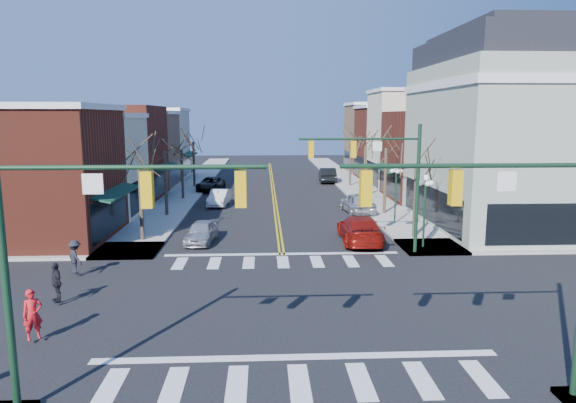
{
  "coord_description": "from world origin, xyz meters",
  "views": [
    {
      "loc": [
        -0.99,
        -19.92,
        7.63
      ],
      "look_at": [
        0.39,
        8.84,
        2.8
      ],
      "focal_mm": 32.0,
      "sensor_mm": 36.0,
      "label": 1
    }
  ],
  "objects": [
    {
      "name": "lamppost_corner",
      "position": [
        8.2,
        8.5,
        2.96
      ],
      "size": [
        0.36,
        0.36,
        4.33
      ],
      "color": "#14331E",
      "rests_on": "ground"
    },
    {
      "name": "car_left_far",
      "position": [
        -6.4,
        32.46,
        0.71
      ],
      "size": [
        2.8,
        5.27,
        1.41
      ],
      "primitive_type": "imported",
      "rotation": [
        0.0,
        0.0,
        -0.09
      ],
      "color": "black",
      "rests_on": "ground"
    },
    {
      "name": "sidewalk_left",
      "position": [
        -8.75,
        20.0,
        0.07
      ],
      "size": [
        3.5,
        70.0,
        0.15
      ],
      "primitive_type": "cube",
      "color": "#9E9B93",
      "rests_on": "ground"
    },
    {
      "name": "tree_right_d",
      "position": [
        8.4,
        35.0,
        2.48
      ],
      "size": [
        0.24,
        0.24,
        4.97
      ],
      "primitive_type": "cylinder",
      "color": "#382B21",
      "rests_on": "ground"
    },
    {
      "name": "bldg_left_stucco_b",
      "position": [
        -15.5,
        43.5,
        4.1
      ],
      "size": [
        10.0,
        8.0,
        8.2
      ],
      "primitive_type": "cube",
      "color": "beige",
      "rests_on": "ground"
    },
    {
      "name": "car_right_near",
      "position": [
        4.83,
        10.23,
        0.82
      ],
      "size": [
        2.48,
        5.74,
        1.65
      ],
      "primitive_type": "imported",
      "rotation": [
        0.0,
        0.0,
        3.11
      ],
      "color": "maroon",
      "rests_on": "ground"
    },
    {
      "name": "bldg_right_tan",
      "position": [
        15.5,
        49.0,
        4.5
      ],
      "size": [
        10.0,
        8.0,
        9.0
      ],
      "primitive_type": "cube",
      "color": "#9B7455",
      "rests_on": "ground"
    },
    {
      "name": "bldg_left_brick_a",
      "position": [
        -15.5,
        11.75,
        4.0
      ],
      "size": [
        10.0,
        8.5,
        8.0
      ],
      "primitive_type": "cube",
      "color": "maroon",
      "rests_on": "ground"
    },
    {
      "name": "car_left_mid",
      "position": [
        -4.8,
        23.66,
        0.68
      ],
      "size": [
        1.86,
        4.27,
        1.36
      ],
      "primitive_type": "imported",
      "rotation": [
        0.0,
        0.0,
        -0.1
      ],
      "color": "white",
      "rests_on": "ground"
    },
    {
      "name": "tree_left_a",
      "position": [
        -8.4,
        11.0,
        2.38
      ],
      "size": [
        0.24,
        0.24,
        4.76
      ],
      "primitive_type": "cylinder",
      "color": "#382B21",
      "rests_on": "ground"
    },
    {
      "name": "tree_right_c",
      "position": [
        8.4,
        27.0,
        2.42
      ],
      "size": [
        0.24,
        0.24,
        4.83
      ],
      "primitive_type": "cylinder",
      "color": "#382B21",
      "rests_on": "ground"
    },
    {
      "name": "traffic_mast_far_right",
      "position": [
        5.55,
        7.4,
        4.71
      ],
      "size": [
        6.6,
        0.28,
        7.2
      ],
      "color": "#14331E",
      "rests_on": "ground"
    },
    {
      "name": "ground",
      "position": [
        0.0,
        0.0,
        0.0
      ],
      "size": [
        160.0,
        160.0,
        0.0
      ],
      "primitive_type": "plane",
      "color": "black",
      "rests_on": "ground"
    },
    {
      "name": "tree_right_a",
      "position": [
        8.4,
        11.0,
        2.31
      ],
      "size": [
        0.24,
        0.24,
        4.62
      ],
      "primitive_type": "cylinder",
      "color": "#382B21",
      "rests_on": "ground"
    },
    {
      "name": "bldg_right_brick_a",
      "position": [
        15.5,
        25.75,
        4.0
      ],
      "size": [
        10.0,
        8.5,
        8.0
      ],
      "primitive_type": "cube",
      "color": "maroon",
      "rests_on": "ground"
    },
    {
      "name": "pedestrian_red_a",
      "position": [
        -8.8,
        -3.14,
        1.02
      ],
      "size": [
        0.76,
        0.7,
        1.74
      ],
      "primitive_type": "imported",
      "rotation": [
        0.0,
        0.0,
        0.61
      ],
      "color": "red",
      "rests_on": "sidewalk_left"
    },
    {
      "name": "bldg_left_tan",
      "position": [
        -15.5,
        35.75,
        3.9
      ],
      "size": [
        10.0,
        7.5,
        7.8
      ],
      "primitive_type": "cube",
      "color": "#9B7455",
      "rests_on": "ground"
    },
    {
      "name": "tree_left_b",
      "position": [
        -8.4,
        19.0,
        2.52
      ],
      "size": [
        0.24,
        0.24,
        5.04
      ],
      "primitive_type": "cylinder",
      "color": "#382B21",
      "rests_on": "ground"
    },
    {
      "name": "tree_left_d",
      "position": [
        -8.4,
        35.0,
        2.45
      ],
      "size": [
        0.24,
        0.24,
        4.9
      ],
      "primitive_type": "cylinder",
      "color": "#382B21",
      "rests_on": "ground"
    },
    {
      "name": "pedestrian_dark_b",
      "position": [
        -10.0,
        4.2,
        0.97
      ],
      "size": [
        1.18,
        1.18,
        1.64
      ],
      "primitive_type": "imported",
      "rotation": [
        0.0,
        0.0,
        2.36
      ],
      "color": "black",
      "rests_on": "sidewalk_left"
    },
    {
      "name": "pedestrian_dark_a",
      "position": [
        -9.43,
        0.46,
        0.97
      ],
      "size": [
        0.9,
        1.0,
        1.63
      ],
      "primitive_type": "imported",
      "rotation": [
        0.0,
        0.0,
        -0.92
      ],
      "color": "black",
      "rests_on": "sidewalk_left"
    },
    {
      "name": "tree_right_b",
      "position": [
        8.4,
        19.0,
        2.59
      ],
      "size": [
        0.24,
        0.24,
        5.18
      ],
      "primitive_type": "cylinder",
      "color": "#382B21",
      "rests_on": "ground"
    },
    {
      "name": "lamppost_midblock",
      "position": [
        8.2,
        15.0,
        2.96
      ],
      "size": [
        0.36,
        0.36,
        4.33
      ],
      "color": "#14331E",
      "rests_on": "ground"
    },
    {
      "name": "victorian_corner",
      "position": [
        16.5,
        14.5,
        6.66
      ],
      "size": [
        12.25,
        14.25,
        13.3
      ],
      "color": "#9CA690",
      "rests_on": "ground"
    },
    {
      "name": "car_right_far",
      "position": [
        6.4,
        38.81,
        0.84
      ],
      "size": [
        2.03,
        5.18,
        1.68
      ],
      "primitive_type": "imported",
      "rotation": [
        0.0,
        0.0,
        3.09
      ],
      "color": "black",
      "rests_on": "ground"
    },
    {
      "name": "tree_left_c",
      "position": [
        -8.4,
        27.0,
        2.27
      ],
      "size": [
        0.24,
        0.24,
        4.55
      ],
      "primitive_type": "cylinder",
      "color": "#382B21",
      "rests_on": "ground"
    },
    {
      "name": "bldg_right_stucco",
      "position": [
        15.5,
        33.5,
        5.0
      ],
      "size": [
        10.0,
        7.0,
        10.0
      ],
      "primitive_type": "cube",
      "color": "beige",
      "rests_on": "ground"
    },
    {
      "name": "bldg_left_stucco_a",
      "position": [
        -15.5,
        19.5,
        3.75
      ],
      "size": [
        10.0,
        7.0,
        7.5
      ],
      "primitive_type": "cube",
      "color": "beige",
      "rests_on": "ground"
    },
    {
      "name": "bldg_left_brick_b",
      "position": [
        -15.5,
        27.5,
        4.25
      ],
      "size": [
        10.0,
        9.0,
        8.5
      ],
      "primitive_type": "cube",
      "color": "maroon",
      "rests_on": "ground"
    },
    {
      "name": "sidewalk_right",
      "position": [
        8.75,
        20.0,
        0.07
      ],
      "size": [
        3.5,
        70.0,
        0.15
      ],
      "primitive_type": "cube",
      "color": "#9E9B93",
      "rests_on": "ground"
    },
    {
      "name": "car_right_mid",
      "position": [
        6.4,
        19.68,
        0.83
      ],
      "size": [
        2.49,
        5.04,
        1.65
      ],
      "primitive_type": "imported",
      "rotation": [
        0.0,
        0.0,
        3.26
      ],
      "color": "silver",
      "rests_on": "ground"
    },
    {
      "name": "traffic_mast_near_right",
      "position": [
        5.55,
        -7.4,
        4.71
      ],
      "size": [
        6.6,
        0.28,
        7.2
      ],
      "color": "#14331E",
      "rests_on": "ground"
    },
    {
      "name": "bldg_right_brick_b",
      "position": [
        15.5,
        41.0,
        4.25
      ],
      "size": [
        10.0,
        8.0,
        8.5
      ],
      "primitive_type": "cube",
      "color": "maroon",
      "rests_on": "ground"
    },
    {
      "name": "car_left_near",
      "position": [
        -4.8,
        10.65,
        0.67
      ],
      "size": [
        1.97,
        4.06,
        1.33
      ],
      "primitive_type": "imported",
      "rotation": [
        0.0,
        0.0,
        -0.1
      ],
      "color": "#B7B7BC",
      "rests_on": "ground"
    },
    {
      "name": "traffic_mast_near_left",
      "position": [
        -5.55,
        -7.4,
        4.71
      ],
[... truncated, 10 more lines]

